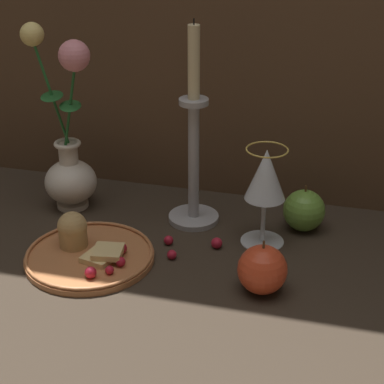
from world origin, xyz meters
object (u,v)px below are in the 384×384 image
(apple_near_glass, at_px, (304,210))
(vase, at_px, (69,154))
(plate_with_pastries, at_px, (87,250))
(wine_glass, at_px, (266,179))
(candlestick, at_px, (194,157))
(apple_beside_vase, at_px, (262,270))

(apple_near_glass, bearing_deg, vase, -176.82)
(plate_with_pastries, bearing_deg, vase, 121.07)
(wine_glass, distance_m, candlestick, 0.15)
(wine_glass, distance_m, apple_beside_vase, 0.17)
(vase, relative_size, candlestick, 0.94)
(candlestick, bearing_deg, vase, -178.50)
(wine_glass, relative_size, apple_near_glass, 2.02)
(vase, distance_m, apple_beside_vase, 0.45)
(wine_glass, xyz_separation_m, candlestick, (-0.14, 0.05, 0.01))
(plate_with_pastries, relative_size, candlestick, 0.58)
(apple_near_glass, bearing_deg, candlestick, -174.80)
(vase, height_order, plate_with_pastries, vase)
(vase, bearing_deg, wine_glass, -6.06)
(vase, relative_size, apple_beside_vase, 3.94)
(wine_glass, height_order, apple_beside_vase, wine_glass)
(apple_beside_vase, bearing_deg, apple_near_glass, 78.92)
(apple_near_glass, bearing_deg, wine_glass, -134.70)
(apple_beside_vase, bearing_deg, vase, 154.84)
(vase, height_order, apple_near_glass, vase)
(vase, distance_m, apple_near_glass, 0.45)
(candlestick, distance_m, apple_near_glass, 0.22)
(vase, bearing_deg, apple_beside_vase, -25.16)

